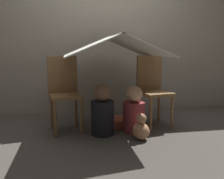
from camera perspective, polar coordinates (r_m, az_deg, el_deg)
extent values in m
plane|color=#47423D|center=(2.95, 0.79, -10.30)|extent=(8.80, 8.80, 0.00)
cube|color=gray|center=(3.95, -2.45, 13.08)|extent=(7.00, 0.05, 2.50)
cylinder|color=brown|center=(2.89, -12.88, -6.63)|extent=(0.04, 0.04, 0.41)
cylinder|color=brown|center=(2.95, -6.95, -6.17)|extent=(0.04, 0.04, 0.41)
cylinder|color=brown|center=(3.19, -13.64, -5.18)|extent=(0.04, 0.04, 0.41)
cylinder|color=brown|center=(3.23, -8.25, -4.79)|extent=(0.04, 0.04, 0.41)
cube|color=brown|center=(3.01, -10.56, -1.52)|extent=(0.42, 0.42, 0.04)
cube|color=brown|center=(3.14, -11.23, 3.41)|extent=(0.36, 0.10, 0.45)
cylinder|color=brown|center=(3.04, 8.87, -5.71)|extent=(0.04, 0.04, 0.41)
cylinder|color=brown|center=(3.21, 13.59, -5.09)|extent=(0.04, 0.04, 0.41)
cylinder|color=brown|center=(3.30, 6.15, -4.46)|extent=(0.04, 0.04, 0.41)
cylinder|color=brown|center=(3.45, 10.64, -3.96)|extent=(0.04, 0.04, 0.41)
cube|color=brown|center=(3.20, 9.92, -0.87)|extent=(0.43, 0.43, 0.04)
cube|color=brown|center=(3.31, 8.53, 3.78)|extent=(0.36, 0.10, 0.45)
cube|color=silver|center=(2.97, -5.41, 9.85)|extent=(0.56, 1.29, 0.24)
cube|color=silver|center=(3.07, 5.24, 9.84)|extent=(0.56, 1.29, 0.24)
cube|color=silver|center=(3.01, 0.00, 12.09)|extent=(0.04, 1.29, 0.01)
cylinder|color=black|center=(2.91, -2.19, -6.46)|extent=(0.27, 0.27, 0.40)
sphere|color=brown|center=(2.84, -2.22, -0.70)|extent=(0.19, 0.19, 0.19)
cylinder|color=maroon|center=(3.03, 5.06, -6.20)|extent=(0.27, 0.27, 0.36)
sphere|color=#D6A884|center=(2.97, 5.14, -1.01)|extent=(0.19, 0.19, 0.19)
cube|color=#CC664C|center=(3.27, 1.89, -7.38)|extent=(0.39, 0.31, 0.10)
sphere|color=tan|center=(2.79, 6.66, -9.47)|extent=(0.19, 0.19, 0.19)
sphere|color=tan|center=(2.75, 6.72, -6.61)|extent=(0.11, 0.11, 0.11)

